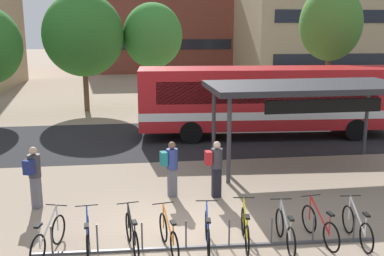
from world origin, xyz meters
name	(u,v)px	position (x,y,z in m)	size (l,w,h in m)	color
ground	(171,235)	(0.00, 0.00, 0.00)	(200.00, 200.00, 0.00)	gray
bus_lane_asphalt	(153,139)	(0.00, 9.72, 0.00)	(80.00, 7.20, 0.01)	#232326
city_bus	(270,99)	(5.46, 9.72, 1.78)	(12.15, 3.26, 3.20)	red
bike_rack	(208,244)	(0.79, -0.78, 0.09)	(8.04, 0.35, 0.70)	#47474C
parked_bicycle_silver_0	(49,238)	(-2.80, -0.60, 0.38)	(0.64, 1.67, 0.99)	black
parked_bicycle_blue_1	(88,239)	(-1.92, -0.74, 0.38)	(0.52, 1.72, 0.99)	black
parked_bicycle_black_2	(132,235)	(-0.94, -0.69, 0.38)	(0.52, 1.71, 0.99)	black
parked_bicycle_orange_3	(169,236)	(-0.11, -0.82, 0.38)	(0.52, 1.71, 0.99)	black
parked_bicycle_blue_4	(207,233)	(0.79, -0.81, 0.38)	(0.52, 1.72, 0.99)	black
parked_bicycle_yellow_5	(245,229)	(1.69, -0.73, 0.38)	(0.52, 1.71, 0.99)	black
parked_bicycle_silver_6	(285,231)	(2.60, -0.93, 0.38)	(0.52, 1.72, 0.99)	black
parked_bicycle_red_7	(320,227)	(3.49, -0.80, 0.38)	(0.52, 1.72, 0.99)	black
parked_bicycle_white_8	(357,227)	(4.36, -0.94, 0.38)	(0.52, 1.72, 0.99)	black
transit_shelter	(308,89)	(5.25, 4.80, 2.88)	(7.05, 3.46, 3.07)	#38383D
commuter_navy_pack_0	(34,173)	(-3.63, 2.15, 1.03)	(0.48, 0.60, 1.79)	#565660
commuter_teal_pack_1	(171,165)	(0.23, 2.57, 0.99)	(0.57, 0.40, 1.71)	#565660
commuter_red_pack_2	(216,165)	(1.54, 2.34, 1.00)	(0.55, 0.37, 1.73)	black
street_tree_0	(153,36)	(0.41, 18.13, 4.50)	(3.66, 3.66, 6.51)	brown
street_tree_1	(331,24)	(10.61, 15.18, 5.21)	(3.59, 3.59, 7.38)	brown
street_tree_3	(83,35)	(-3.72, 17.39, 4.57)	(4.76, 4.76, 7.04)	brown
building_centre_block	(160,25)	(2.53, 45.80, 5.33)	(16.90, 13.33, 10.65)	brown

